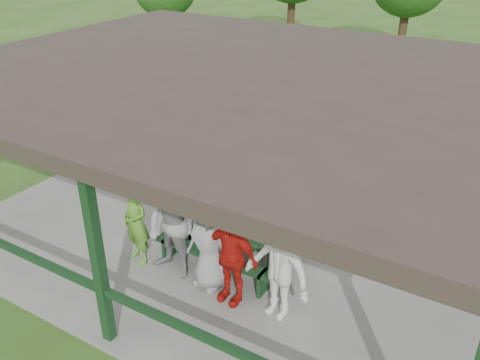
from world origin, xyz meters
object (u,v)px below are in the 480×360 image
Objects in this scene: contestant_grey_mid at (208,243)px; spectator_lblue at (253,153)px; picnic_table_near at (229,238)px; contestant_red at (231,256)px; contestant_green at (136,221)px; spectator_blue at (235,130)px; contestant_grey_left at (172,227)px; pickup_truck at (446,112)px; contestant_white_fedora at (278,267)px; picnic_table_far at (268,189)px; farm_trailer at (271,79)px; spectator_grey at (334,177)px.

spectator_lblue is (-1.19, 3.58, -0.03)m from contestant_grey_mid.
picnic_table_near is 1.37× the size of contestant_red.
spectator_blue is at bearing 114.98° from contestant_green.
pickup_truck is at bearing 79.71° from contestant_grey_left.
contestant_grey_left is 0.98× the size of spectator_blue.
contestant_white_fedora is 4.44m from spectator_lblue.
spectator_blue is at bearing 119.96° from picnic_table_near.
pickup_truck is at bearing 69.50° from picnic_table_far.
picnic_table_near is at bearing -82.07° from picnic_table_far.
contestant_grey_mid is at bearing -63.70° from farm_trailer.
contestant_grey_mid is at bearing 20.10° from contestant_green.
spectator_blue is at bearing 139.19° from contestant_white_fedora.
farm_trailer is at bearing 69.39° from pickup_truck.
contestant_grey_mid is (1.51, 0.07, 0.02)m from contestant_green.
contestant_grey_left is at bearing -165.28° from contestant_grey_mid.
picnic_table_far is 1.47× the size of contestant_green.
contestant_white_fedora is at bearing -31.63° from picnic_table_near.
contestant_green is at bearing -111.67° from picnic_table_far.
picnic_table_near is 8.60m from pickup_truck.
spectator_grey is at bearing -169.90° from spectator_blue.
farm_trailer is (-2.96, 6.50, -0.30)m from spectator_lblue.
contestant_grey_mid reaches higher than picnic_table_far.
picnic_table_far is 2.30m from spectator_blue.
picnic_table_far is at bearing 139.57° from spectator_lblue.
contestant_green is 0.87× the size of contestant_white_fedora.
picnic_table_near is 0.66× the size of farm_trailer.
spectator_lblue is 0.29× the size of pickup_truck.
pickup_truck is at bearing -116.38° from spectator_lblue.
spectator_lblue is at bearing 138.21° from pickup_truck.
contestant_green is 0.97× the size of contestant_grey_mid.
pickup_truck is (0.68, 9.21, -0.24)m from contestant_white_fedora.
picnic_table_near and picnic_table_far have the same top height.
contestant_white_fedora reaches higher than contestant_green.
spectator_grey is at bearing 72.37° from picnic_table_near.
contestant_grey_left is 1.35× the size of spectator_grey.
contestant_green is 2.83m from contestant_white_fedora.
picnic_table_far is 3.10m from contestant_green.
contestant_red reaches higher than spectator_grey.
contestant_green is at bearing -71.49° from farm_trailer.
picnic_table_near is at bearing 48.71° from contestant_green.
farm_trailer is at bearing -47.20° from spectator_blue.
contestant_white_fedora reaches higher than contestant_grey_mid.
spectator_grey is at bearing 88.25° from contestant_grey_mid.
contestant_white_fedora reaches higher than pickup_truck.
spectator_lblue reaches higher than picnic_table_near.
spectator_lblue is 0.46× the size of farm_trailer.
contestant_green reaches higher than farm_trailer.
contestant_white_fedora reaches higher than spectator_grey.
contestant_white_fedora is 9.24m from pickup_truck.
picnic_table_near is 1.16m from contestant_red.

